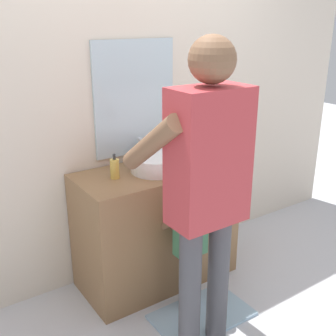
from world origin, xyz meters
TOP-DOWN VIEW (x-y plane):
  - ground_plane at (0.00, 0.00)m, footprint 14.00×14.00m
  - back_wall at (0.00, 0.62)m, footprint 4.40×0.10m
  - vanity_cabinet at (0.00, 0.30)m, footprint 1.13×0.54m
  - sink_basin at (0.00, 0.28)m, footprint 0.37×0.37m
  - faucet at (0.00, 0.50)m, footprint 0.18×0.14m
  - toothbrush_cup at (0.38, 0.38)m, footprint 0.07×0.07m
  - soap_bottle at (-0.31, 0.32)m, footprint 0.06×0.06m
  - bath_mat at (0.00, -0.25)m, footprint 0.64×0.40m
  - child_toddler at (0.00, -0.10)m, footprint 0.27×0.27m
  - adult_parent at (-0.15, -0.42)m, footprint 0.56×0.58m

SIDE VIEW (x-z plane):
  - ground_plane at x=0.00m, z-range 0.00..0.00m
  - bath_mat at x=0.00m, z-range 0.00..0.02m
  - vanity_cabinet at x=0.00m, z-range 0.00..0.87m
  - child_toddler at x=0.00m, z-range 0.09..0.98m
  - toothbrush_cup at x=0.38m, z-range 0.82..1.02m
  - sink_basin at x=0.00m, z-range 0.87..0.98m
  - soap_bottle at x=-0.31m, z-range 0.86..1.02m
  - faucet at x=0.00m, z-range 0.86..1.04m
  - adult_parent at x=-0.15m, z-range 0.18..1.98m
  - back_wall at x=0.00m, z-range 0.00..2.70m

